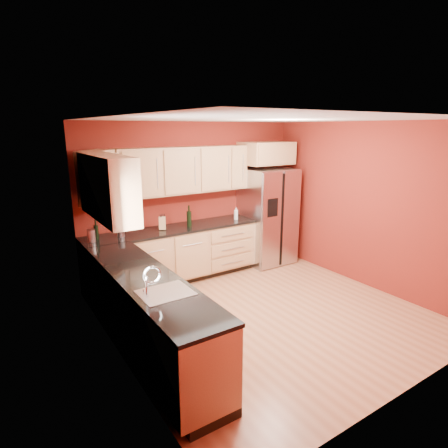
{
  "coord_description": "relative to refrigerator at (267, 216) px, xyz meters",
  "views": [
    {
      "loc": [
        -3.06,
        -3.65,
        2.5
      ],
      "look_at": [
        -0.09,
        0.9,
        1.1
      ],
      "focal_mm": 30.0,
      "sensor_mm": 36.0,
      "label": 1
    }
  ],
  "objects": [
    {
      "name": "canister_left",
      "position": [
        -3.2,
        0.03,
        0.12
      ],
      "size": [
        0.12,
        0.12,
        0.18
      ],
      "primitive_type": "cylinder",
      "rotation": [
        0.0,
        0.0,
        0.05
      ],
      "color": "#B6B6BB",
      "rests_on": "countertop_back"
    },
    {
      "name": "soap_dispenser",
      "position": [
        -0.71,
        0.01,
        0.14
      ],
      "size": [
        0.08,
        0.08,
        0.21
      ],
      "primitive_type": "cylinder",
      "rotation": [
        0.0,
        0.0,
        -0.08
      ],
      "color": "white",
      "rests_on": "countertop_back"
    },
    {
      "name": "upper_cabinets_left",
      "position": [
        -3.19,
        -0.9,
        0.94
      ],
      "size": [
        0.33,
        1.35,
        0.75
      ],
      "primitive_type": "cube",
      "color": "#AB7A53",
      "rests_on": "wall_left"
    },
    {
      "name": "wall_front",
      "position": [
        -1.35,
        -3.62,
        0.41
      ],
      "size": [
        4.0,
        0.04,
        2.6
      ],
      "primitive_type": "cube",
      "color": "maroon",
      "rests_on": "floor"
    },
    {
      "name": "refrigerator",
      "position": [
        0.0,
        0.0,
        0.0
      ],
      "size": [
        0.9,
        0.75,
        1.78
      ],
      "primitive_type": "cube",
      "color": "#B6B6BB",
      "rests_on": "floor"
    },
    {
      "name": "sink_faucet",
      "position": [
        -3.04,
        -2.12,
        0.18
      ],
      "size": [
        0.5,
        0.42,
        0.3
      ],
      "primitive_type": null,
      "color": "silver",
      "rests_on": "countertop_left"
    },
    {
      "name": "countertop_back",
      "position": [
        -1.9,
        0.06,
        0.01
      ],
      "size": [
        2.9,
        0.62,
        0.04
      ],
      "primitive_type": "cube",
      "color": "black",
      "rests_on": "base_cabinets_back"
    },
    {
      "name": "wall_left",
      "position": [
        -3.35,
        -1.62,
        0.41
      ],
      "size": [
        0.04,
        4.0,
        2.6
      ],
      "primitive_type": "cube",
      "color": "maroon",
      "rests_on": "floor"
    },
    {
      "name": "wine_bottle_b",
      "position": [
        -1.64,
        0.01,
        0.21
      ],
      "size": [
        0.09,
        0.09,
        0.36
      ],
      "primitive_type": null,
      "rotation": [
        0.0,
        0.0,
        -0.08
      ],
      "color": "black",
      "rests_on": "countertop_back"
    },
    {
      "name": "ceiling",
      "position": [
        -1.35,
        -1.62,
        1.71
      ],
      "size": [
        4.0,
        4.0,
        0.0
      ],
      "primitive_type": "plane",
      "color": "silver",
      "rests_on": "wall_back"
    },
    {
      "name": "wall_back",
      "position": [
        -1.35,
        0.38,
        0.41
      ],
      "size": [
        4.0,
        0.04,
        2.6
      ],
      "primitive_type": "cube",
      "color": "maroon",
      "rests_on": "floor"
    },
    {
      "name": "base_cabinets_back",
      "position": [
        -1.9,
        0.07,
        -0.45
      ],
      "size": [
        2.9,
        0.6,
        0.88
      ],
      "primitive_type": "cube",
      "color": "#AB7A53",
      "rests_on": "floor"
    },
    {
      "name": "corner_upper_cabinet",
      "position": [
        -3.02,
        0.04,
        0.94
      ],
      "size": [
        0.67,
        0.67,
        0.75
      ],
      "primitive_type": "cube",
      "rotation": [
        0.0,
        0.0,
        0.79
      ],
      "color": "#AB7A53",
      "rests_on": "wall_back"
    },
    {
      "name": "wine_bottle_a",
      "position": [
        -3.11,
        0.11,
        0.18
      ],
      "size": [
        0.09,
        0.09,
        0.29
      ],
      "primitive_type": null,
      "rotation": [
        0.0,
        0.0,
        -0.38
      ],
      "color": "black",
      "rests_on": "countertop_back"
    },
    {
      "name": "floor",
      "position": [
        -1.35,
        -1.62,
        -0.89
      ],
      "size": [
        4.0,
        4.0,
        0.0
      ],
      "primitive_type": "plane",
      "color": "#A3623F",
      "rests_on": "ground"
    },
    {
      "name": "upper_cabinets_back",
      "position": [
        -1.6,
        0.21,
        0.94
      ],
      "size": [
        2.3,
        0.33,
        0.75
      ],
      "primitive_type": "cube",
      "color": "#AB7A53",
      "rests_on": "wall_back"
    },
    {
      "name": "canister_right",
      "position": [
        -2.76,
        0.06,
        0.12
      ],
      "size": [
        0.14,
        0.14,
        0.17
      ],
      "primitive_type": "cylinder",
      "rotation": [
        0.0,
        0.0,
        0.42
      ],
      "color": "#B6B6BB",
      "rests_on": "countertop_back"
    },
    {
      "name": "window",
      "position": [
        -3.33,
        -2.12,
        0.66
      ],
      "size": [
        0.03,
        0.9,
        1.0
      ],
      "primitive_type": "cube",
      "color": "white",
      "rests_on": "wall_left"
    },
    {
      "name": "knife_block",
      "position": [
        -2.08,
        0.09,
        0.13
      ],
      "size": [
        0.14,
        0.13,
        0.21
      ],
      "primitive_type": "cube",
      "rotation": [
        0.0,
        0.0,
        -0.43
      ],
      "color": "tan",
      "rests_on": "countertop_back"
    },
    {
      "name": "countertop_left",
      "position": [
        -3.04,
        -1.62,
        0.01
      ],
      "size": [
        0.62,
        2.8,
        0.04
      ],
      "primitive_type": "cube",
      "color": "black",
      "rests_on": "base_cabinets_left"
    },
    {
      "name": "base_cabinets_left",
      "position": [
        -3.05,
        -1.62,
        -0.45
      ],
      "size": [
        0.6,
        2.8,
        0.88
      ],
      "primitive_type": "cube",
      "color": "#AB7A53",
      "rests_on": "floor"
    },
    {
      "name": "over_fridge_cabinet",
      "position": [
        0.0,
        0.07,
        1.16
      ],
      "size": [
        0.92,
        0.6,
        0.4
      ],
      "primitive_type": "cube",
      "color": "#AB7A53",
      "rests_on": "wall_back"
    },
    {
      "name": "wall_right",
      "position": [
        0.65,
        -1.62,
        0.41
      ],
      "size": [
        0.04,
        4.0,
        2.6
      ],
      "primitive_type": "cube",
      "color": "maroon",
      "rests_on": "floor"
    }
  ]
}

